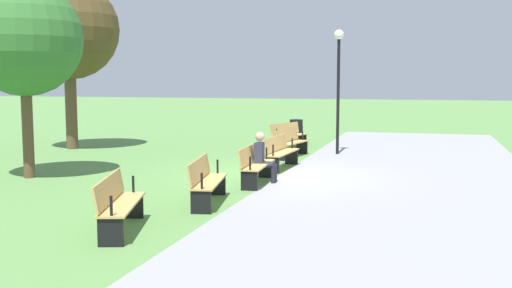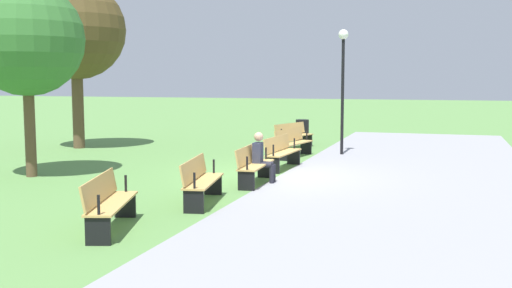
% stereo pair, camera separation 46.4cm
% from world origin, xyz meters
% --- Properties ---
extents(ground_plane, '(120.00, 120.00, 0.00)m').
position_xyz_m(ground_plane, '(0.00, 0.00, 0.00)').
color(ground_plane, '#5B8C47').
extents(path_paving, '(26.83, 6.32, 0.01)m').
position_xyz_m(path_paving, '(0.00, 3.32, 0.00)').
color(path_paving, '#939399').
rests_on(path_paving, ground).
extents(bench_0, '(1.98, 1.03, 0.89)m').
position_xyz_m(bench_0, '(-6.11, -1.01, 0.48)').
color(bench_0, tan).
rests_on(bench_0, ground).
extents(bench_1, '(1.98, 0.82, 0.89)m').
position_xyz_m(bench_1, '(-3.70, -0.41, 0.48)').
color(bench_1, tan).
rests_on(bench_1, ground).
extents(bench_2, '(1.95, 0.59, 0.89)m').
position_xyz_m(bench_2, '(-1.24, -0.11, 0.48)').
color(bench_2, tan).
rests_on(bench_2, ground).
extents(bench_3, '(1.95, 0.59, 0.89)m').
position_xyz_m(bench_3, '(1.24, -0.11, 0.48)').
color(bench_3, tan).
rests_on(bench_3, ground).
extents(bench_4, '(1.98, 0.82, 0.89)m').
position_xyz_m(bench_4, '(3.70, -0.41, 0.48)').
color(bench_4, tan).
rests_on(bench_4, ground).
extents(bench_5, '(1.98, 1.03, 0.89)m').
position_xyz_m(bench_5, '(6.11, -1.01, 0.48)').
color(bench_5, tan).
rests_on(bench_5, ground).
extents(person_seated, '(0.34, 0.53, 1.20)m').
position_xyz_m(person_seated, '(1.00, 0.02, 0.64)').
color(person_seated, '#2D3347').
rests_on(person_seated, ground).
extents(tree_0, '(2.83, 2.83, 4.85)m').
position_xyz_m(tree_0, '(1.97, -5.77, 3.42)').
color(tree_0, brown).
rests_on(tree_0, ground).
extents(tree_1, '(3.48, 3.48, 5.92)m').
position_xyz_m(tree_1, '(-3.84, -8.32, 4.15)').
color(tree_1, brown).
rests_on(tree_1, ground).
extents(lamp_post, '(0.32, 0.32, 4.04)m').
position_xyz_m(lamp_post, '(-4.89, 0.95, 2.81)').
color(lamp_post, black).
rests_on(lamp_post, ground).
extents(trash_bin, '(0.50, 0.50, 0.92)m').
position_xyz_m(trash_bin, '(-7.68, -1.04, 0.46)').
color(trash_bin, black).
rests_on(trash_bin, ground).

